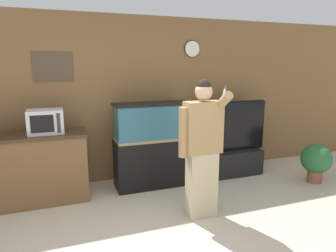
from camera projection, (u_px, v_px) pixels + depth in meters
The scene contains 7 objects.
wall_back_paneled at pixel (112, 100), 4.69m from camera, with size 10.00×0.08×2.60m.
counter_island at pixel (24, 170), 3.98m from camera, with size 1.66×0.58×0.95m.
microwave at pixel (46, 121), 3.96m from camera, with size 0.45×0.34×0.32m.
aquarium_on_stand at pixel (153, 145), 4.57m from camera, with size 1.16×0.45×1.29m.
tv_on_stand at pixel (233, 153), 5.08m from camera, with size 1.18×0.40×1.26m.
person_standing at pixel (202, 148), 3.56m from camera, with size 0.53×0.40×1.68m.
potted_plant at pixel (316, 160), 4.74m from camera, with size 0.47×0.47×0.62m.
Camera 1 is at (-0.76, -2.24, 1.85)m, focal length 32.00 mm.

